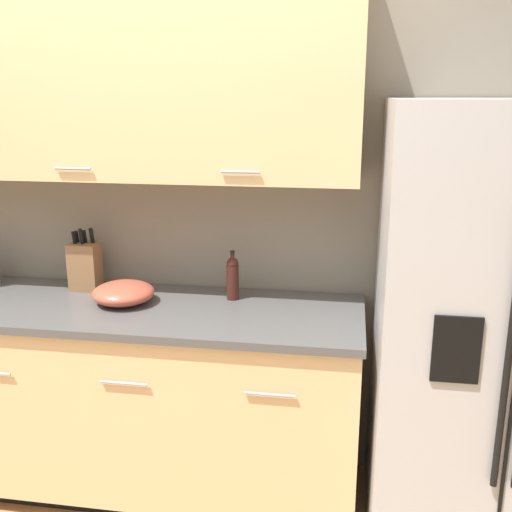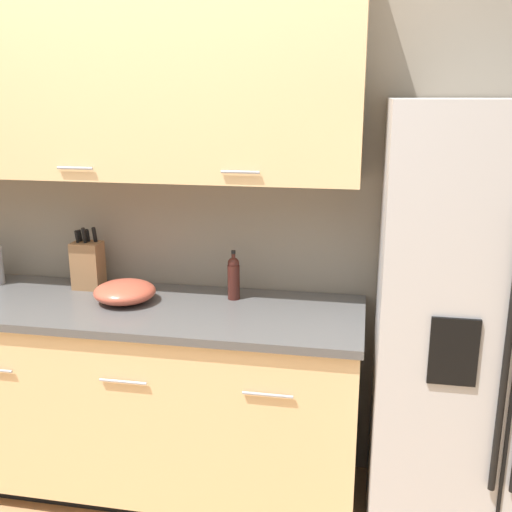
# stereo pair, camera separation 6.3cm
# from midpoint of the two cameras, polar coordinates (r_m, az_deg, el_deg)

# --- Properties ---
(wall_back) EXTENTS (10.00, 0.39, 2.60)m
(wall_back) POSITION_cam_midpoint_polar(r_m,az_deg,el_deg) (2.88, -12.45, 8.75)
(wall_back) COLOR gray
(wall_back) RESTS_ON ground_plane
(counter_unit) EXTENTS (2.50, 0.64, 0.93)m
(counter_unit) POSITION_cam_midpoint_polar(r_m,az_deg,el_deg) (3.01, -15.92, -12.47)
(counter_unit) COLOR black
(counter_unit) RESTS_ON ground_plane
(refrigerator) EXTENTS (0.89, 0.78, 1.82)m
(refrigerator) POSITION_cam_midpoint_polar(r_m,az_deg,el_deg) (2.56, 20.85, -7.06)
(refrigerator) COLOR #B2B2B5
(refrigerator) RESTS_ON ground_plane
(knife_block) EXTENTS (0.14, 0.10, 0.30)m
(knife_block) POSITION_cam_midpoint_polar(r_m,az_deg,el_deg) (2.97, -16.56, -0.89)
(knife_block) COLOR olive
(knife_block) RESTS_ON counter_unit
(oil_bottle) EXTENTS (0.06, 0.06, 0.23)m
(oil_bottle) POSITION_cam_midpoint_polar(r_m,az_deg,el_deg) (2.72, -2.90, -2.04)
(oil_bottle) COLOR #3D1914
(oil_bottle) RESTS_ON counter_unit
(mixing_bowl) EXTENTS (0.28, 0.28, 0.10)m
(mixing_bowl) POSITION_cam_midpoint_polar(r_m,az_deg,el_deg) (2.75, -13.16, -3.44)
(mixing_bowl) COLOR #B24C38
(mixing_bowl) RESTS_ON counter_unit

